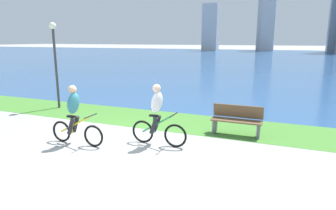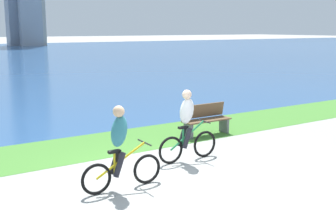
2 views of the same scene
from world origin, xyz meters
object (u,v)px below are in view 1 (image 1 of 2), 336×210
(cyclist_trailing, at_px, (75,115))
(bench_near_path, at_px, (237,120))
(lamppost_tall, at_px, (55,52))
(cyclist_lead, at_px, (157,115))

(cyclist_trailing, xyz_separation_m, bench_near_path, (3.97, 2.50, -0.38))
(bench_near_path, height_order, lamppost_tall, lamppost_tall)
(cyclist_lead, distance_m, lamppost_tall, 6.43)
(cyclist_lead, distance_m, bench_near_path, 2.56)
(cyclist_lead, relative_size, bench_near_path, 1.12)
(cyclist_lead, bearing_deg, bench_near_path, 42.67)
(cyclist_trailing, bearing_deg, lamppost_tall, 137.32)
(cyclist_trailing, height_order, bench_near_path, cyclist_trailing)
(cyclist_lead, height_order, bench_near_path, cyclist_lead)
(bench_near_path, xyz_separation_m, lamppost_tall, (-7.57, 0.82, 1.88))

